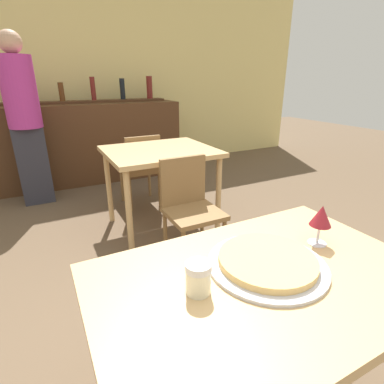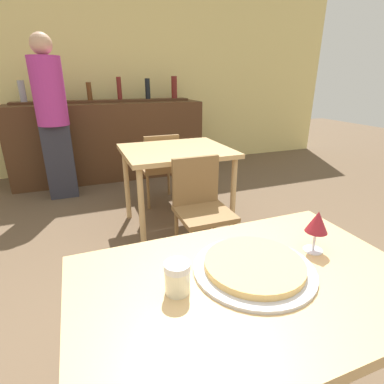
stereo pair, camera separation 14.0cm
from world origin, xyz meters
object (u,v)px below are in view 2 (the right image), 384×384
(cheese_shaker, at_px, (177,277))
(person_standing, at_px, (52,114))
(wine_glass, at_px, (317,223))
(pizza_tray, at_px, (254,266))
(chair_far_side_back, at_px, (160,165))
(chair_far_side_front, at_px, (201,203))

(cheese_shaker, distance_m, person_standing, 3.14)
(wine_glass, bearing_deg, cheese_shaker, -176.27)
(pizza_tray, height_order, cheese_shaker, cheese_shaker)
(cheese_shaker, distance_m, wine_glass, 0.55)
(wine_glass, bearing_deg, chair_far_side_back, 88.39)
(chair_far_side_front, height_order, pizza_tray, pizza_tray)
(chair_far_side_back, xyz_separation_m, pizza_tray, (-0.34, -2.43, 0.32))
(chair_far_side_back, bearing_deg, pizza_tray, 82.07)
(chair_far_side_front, xyz_separation_m, chair_far_side_back, (0.00, 1.18, 0.00))
(chair_far_side_front, bearing_deg, chair_far_side_back, 90.00)
(cheese_shaker, relative_size, person_standing, 0.05)
(chair_far_side_front, relative_size, person_standing, 0.45)
(chair_far_side_front, height_order, wine_glass, wine_glass)
(chair_far_side_back, xyz_separation_m, cheese_shaker, (-0.61, -2.44, 0.36))
(chair_far_side_back, height_order, cheese_shaker, cheese_shaker)
(chair_far_side_back, distance_m, person_standing, 1.35)
(chair_far_side_back, distance_m, pizza_tray, 2.48)
(pizza_tray, bearing_deg, wine_glass, 5.65)
(person_standing, height_order, wine_glass, person_standing)
(cheese_shaker, xyz_separation_m, wine_glass, (0.54, 0.04, 0.06))
(cheese_shaker, bearing_deg, chair_far_side_front, 64.30)
(chair_far_side_back, bearing_deg, cheese_shaker, 76.00)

